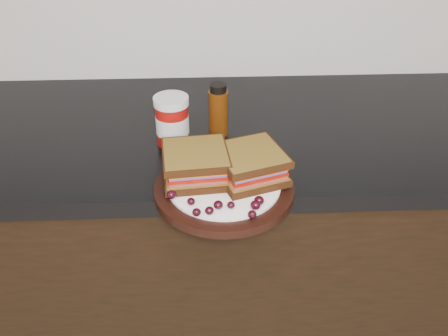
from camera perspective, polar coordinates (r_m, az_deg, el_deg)
The scene contains 28 objects.
base_cabinets at distance 1.52m, azimuth 1.76°, elevation -10.77°, with size 3.96×0.58×0.86m, color black.
countertop at distance 1.25m, azimuth 2.11°, elevation 4.08°, with size 3.98×0.60×0.04m, color black.
plate at distance 1.00m, azimuth 0.00°, elevation -2.43°, with size 0.28×0.28×0.02m, color black.
sandwich_left at distance 0.99m, azimuth -3.25°, elevation 0.44°, with size 0.13×0.13×0.06m, color brown, non-canonical shape.
sandwich_right at distance 0.99m, azimuth 3.02°, elevation 0.41°, with size 0.13×0.13×0.06m, color brown, non-canonical shape.
grape_0 at distance 0.95m, azimuth -6.01°, elevation -3.04°, with size 0.02×0.02×0.02m, color black.
grape_1 at distance 0.93m, azimuth -3.78°, elevation -3.84°, with size 0.02×0.02×0.01m, color black.
grape_2 at distance 0.91m, azimuth -3.15°, elevation -5.07°, with size 0.02×0.02×0.02m, color black.
grape_3 at distance 0.91m, azimuth -1.68°, elevation -4.89°, with size 0.02×0.02×0.02m, color black.
grape_4 at distance 0.92m, azimuth -0.66°, elevation -4.23°, with size 0.02×0.02×0.02m, color black.
grape_5 at distance 0.92m, azimuth 0.81°, elevation -4.25°, with size 0.02×0.02×0.01m, color black.
grape_6 at distance 0.90m, azimuth 3.24°, elevation -5.32°, with size 0.02×0.02×0.02m, color black.
grape_7 at distance 0.92m, azimuth 3.62°, elevation -4.26°, with size 0.02×0.02×0.02m, color black.
grape_8 at distance 0.93m, azimuth 4.03°, elevation -3.73°, with size 0.02×0.02×0.02m, color black.
grape_9 at distance 0.97m, azimuth 3.74°, elevation -2.24°, with size 0.02×0.02×0.02m, color black.
grape_10 at distance 0.99m, azimuth 4.61°, elevation -1.27°, with size 0.02×0.02×0.02m, color black.
grape_11 at distance 0.99m, azimuth 4.13°, elevation -1.10°, with size 0.02×0.02×0.02m, color black.
grape_12 at distance 1.00m, azimuth 4.48°, elevation -0.67°, with size 0.02×0.02×0.02m, color black.
grape_13 at distance 1.04m, azimuth 3.49°, elevation 0.65°, with size 0.02×0.02×0.02m, color black.
grape_14 at distance 1.02m, azimuth -3.09°, elevation -0.12°, with size 0.02×0.02×0.02m, color black.
grape_15 at distance 1.01m, azimuth -2.56°, elevation -0.36°, with size 0.02×0.02×0.02m, color black.
grape_16 at distance 1.00m, azimuth -4.34°, elevation -0.97°, with size 0.02×0.02×0.02m, color black.
grape_17 at distance 0.98m, azimuth -4.78°, elevation -1.61°, with size 0.02×0.02×0.02m, color black.
grape_18 at distance 1.03m, azimuth -3.63°, elevation 0.28°, with size 0.02×0.02×0.02m, color black.
grape_19 at distance 1.01m, azimuth -4.63°, elevation -0.47°, with size 0.02×0.02×0.02m, color black.
grape_20 at distance 0.99m, azimuth -3.03°, elevation -1.35°, with size 0.02×0.02×0.02m, color black.
condiment_jar at distance 1.15m, azimuth -5.94°, elevation 5.41°, with size 0.08×0.08×0.12m, color maroon.
oil_bottle at distance 1.17m, azimuth -0.66°, elevation 6.67°, with size 0.05×0.05×0.13m, color #4A2107.
Camera 1 is at (-0.09, 0.62, 1.50)m, focal length 40.00 mm.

